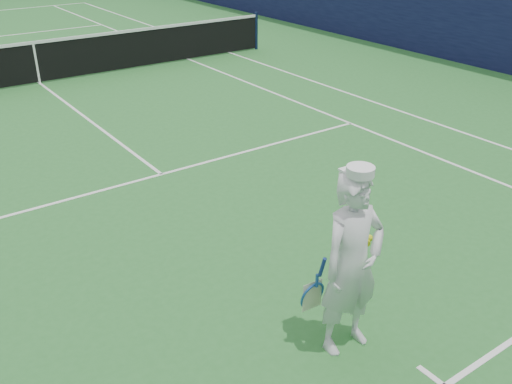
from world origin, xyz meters
The scene contains 4 objects.
ground centered at (0.00, 0.00, 0.00)m, with size 80.00×80.00×0.00m, color #296D2D.
court_markings centered at (0.00, 0.00, 0.00)m, with size 11.03×23.83×0.01m.
tennis_net centered at (0.00, 0.00, 0.55)m, with size 12.88×0.09×1.07m.
tennis_player centered at (-0.33, -10.96, 0.92)m, with size 0.76×0.50×1.88m.
Camera 1 is at (-3.53, -13.96, 3.80)m, focal length 40.00 mm.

